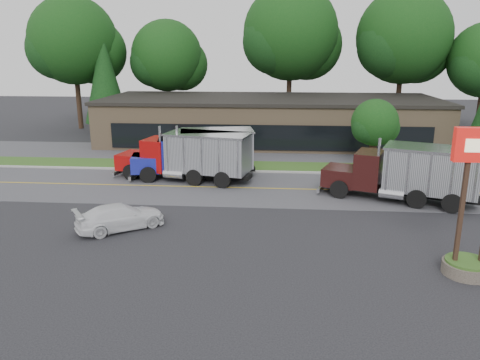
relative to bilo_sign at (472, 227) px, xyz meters
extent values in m
plane|color=#323237|center=(-10.50, 2.50, -2.02)|extent=(140.00, 140.00, 0.00)
cube|color=#5B5B61|center=(-10.50, 11.50, -2.02)|extent=(60.00, 8.00, 0.02)
cube|color=gold|center=(-10.50, 11.50, -2.02)|extent=(60.00, 0.12, 0.01)
cube|color=#9E9E99|center=(-10.50, 15.70, -2.02)|extent=(60.00, 0.30, 0.12)
cube|color=#365B1F|center=(-10.50, 17.50, -2.02)|extent=(60.00, 3.40, 0.03)
cube|color=#5B5B61|center=(-10.50, 22.50, -2.02)|extent=(60.00, 7.00, 0.02)
cube|color=#8E7457|center=(-8.50, 28.50, -0.02)|extent=(32.00, 12.00, 4.00)
cylinder|color=#6B6054|center=(0.00, 0.00, -1.77)|extent=(1.90, 1.90, 0.50)
cylinder|color=#365B1F|center=(0.00, 0.00, -1.47)|extent=(1.70, 1.70, 0.10)
cube|color=#332116|center=(-0.50, 0.00, 0.58)|extent=(0.16, 0.16, 5.00)
cylinder|color=#382619|center=(-30.50, 34.50, 0.62)|extent=(0.56, 0.56, 5.28)
sphere|color=#103D11|center=(-30.50, 34.50, 7.78)|extent=(9.65, 9.65, 9.65)
sphere|color=#103D11|center=(-28.69, 35.71, 6.57)|extent=(7.24, 7.24, 7.24)
sphere|color=black|center=(-32.01, 33.60, 6.88)|extent=(6.64, 6.64, 6.64)
cylinder|color=#382619|center=(-20.50, 36.50, 0.18)|extent=(0.56, 0.56, 4.40)
sphere|color=#103D11|center=(-20.50, 36.50, 6.14)|extent=(8.04, 8.04, 8.04)
sphere|color=#103D11|center=(-18.99, 37.51, 5.14)|extent=(6.03, 6.03, 6.03)
sphere|color=black|center=(-21.76, 35.75, 5.39)|extent=(5.53, 5.53, 5.53)
cylinder|color=#382619|center=(-6.50, 36.50, 0.84)|extent=(0.56, 0.56, 5.73)
sphere|color=#103D11|center=(-6.50, 36.50, 8.62)|extent=(10.48, 10.48, 10.48)
sphere|color=#103D11|center=(-4.53, 37.81, 7.31)|extent=(7.86, 7.86, 7.86)
sphere|color=black|center=(-8.14, 35.52, 7.64)|extent=(7.21, 7.21, 7.21)
cylinder|color=#382619|center=(5.50, 35.50, 0.72)|extent=(0.56, 0.56, 5.48)
sphere|color=#103D11|center=(5.50, 35.50, 8.15)|extent=(10.01, 10.01, 10.01)
sphere|color=#103D11|center=(7.38, 36.75, 6.90)|extent=(7.51, 7.51, 7.51)
sphere|color=black|center=(3.94, 34.56, 7.21)|extent=(6.89, 6.89, 6.89)
cylinder|color=#382619|center=(13.50, 33.50, 0.08)|extent=(0.56, 0.56, 4.20)
sphere|color=black|center=(12.30, 32.78, 5.05)|extent=(5.28, 5.28, 5.28)
cylinder|color=#382619|center=(-26.50, 32.50, -1.52)|extent=(0.44, 0.44, 1.00)
cone|color=black|center=(-26.50, 32.50, 3.91)|extent=(4.74, 4.74, 9.70)
cylinder|color=#382619|center=(-0.50, 17.50, -1.07)|extent=(0.56, 0.56, 1.91)
sphere|color=#103D11|center=(-0.50, 17.50, 1.52)|extent=(3.49, 3.49, 3.49)
sphere|color=#103D11|center=(0.15, 17.94, 1.09)|extent=(2.62, 2.62, 2.62)
sphere|color=black|center=(-1.05, 17.17, 1.19)|extent=(2.40, 2.40, 2.40)
cube|color=black|center=(-13.88, 13.15, -1.45)|extent=(9.09, 2.92, 0.28)
cube|color=#9D0B0B|center=(-17.74, 13.99, -0.90)|extent=(2.62, 2.71, 1.10)
cube|color=#9D0B0B|center=(-16.01, 13.61, -0.30)|extent=(2.06, 2.68, 2.20)
cube|color=black|center=(-16.68, 13.76, 0.10)|extent=(0.51, 2.06, 0.90)
cube|color=silver|center=(-12.34, 12.81, 0.00)|extent=(5.84, 3.61, 2.50)
cube|color=silver|center=(-12.34, 12.81, 1.30)|extent=(6.02, 3.78, 0.12)
cylinder|color=black|center=(-17.30, 15.07, -1.45)|extent=(1.15, 0.58, 1.10)
cylinder|color=black|center=(-17.80, 12.83, -1.45)|extent=(1.15, 0.58, 1.10)
cylinder|color=black|center=(-11.71, 13.85, -1.45)|extent=(1.15, 0.58, 1.10)
cylinder|color=black|center=(-12.20, 11.60, -1.45)|extent=(1.15, 0.58, 1.10)
cube|color=black|center=(-13.33, 14.00, -1.45)|extent=(8.21, 2.49, 0.28)
cube|color=#1B2196|center=(-16.82, 13.35, -0.90)|extent=(2.34, 2.62, 1.10)
cube|color=#1B2196|center=(-15.24, 13.64, -0.30)|extent=(1.84, 2.62, 2.20)
cube|color=black|center=(-15.86, 13.53, 0.10)|extent=(0.45, 2.08, 0.90)
cube|color=silver|center=(-11.93, 14.26, 0.00)|extent=(5.26, 3.36, 2.50)
cube|color=silver|center=(-11.93, 14.26, 1.30)|extent=(5.43, 3.53, 0.12)
cylinder|color=black|center=(-16.85, 14.51, -1.45)|extent=(1.15, 0.55, 1.10)
cylinder|color=black|center=(-16.43, 12.25, -1.45)|extent=(1.15, 0.55, 1.10)
cylinder|color=black|center=(-11.79, 15.46, -1.45)|extent=(1.15, 0.55, 1.10)
cylinder|color=black|center=(-11.37, 13.20, -1.45)|extent=(1.15, 0.55, 1.10)
cube|color=black|center=(-0.19, 9.62, -1.45)|extent=(8.33, 3.92, 0.28)
cube|color=black|center=(-3.66, 10.91, -0.90)|extent=(2.71, 2.87, 1.10)
cube|color=black|center=(-2.10, 10.33, -0.30)|extent=(2.23, 2.77, 2.20)
cube|color=black|center=(-2.70, 10.56, 0.10)|extent=(0.79, 1.99, 0.90)
cube|color=silver|center=(1.20, 9.10, 0.00)|extent=(5.64, 4.13, 2.50)
cube|color=silver|center=(1.20, 9.10, 1.30)|extent=(5.84, 4.32, 0.12)
cylinder|color=black|center=(-3.08, 11.93, -1.45)|extent=(1.15, 0.71, 1.10)
cylinder|color=black|center=(-3.89, 9.77, -1.45)|extent=(1.15, 0.71, 1.10)
cylinder|color=black|center=(1.95, 10.05, -1.45)|extent=(1.15, 0.71, 1.10)
cylinder|color=black|center=(1.14, 7.89, -1.45)|extent=(1.15, 0.71, 1.10)
imported|color=silver|center=(-15.50, 3.74, -1.38)|extent=(4.62, 4.04, 1.28)
camera|label=1|loc=(-7.71, -17.85, 6.66)|focal=35.00mm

